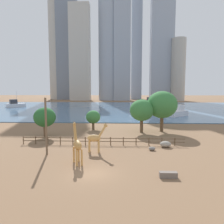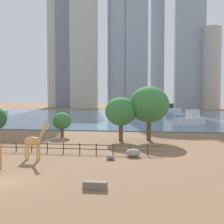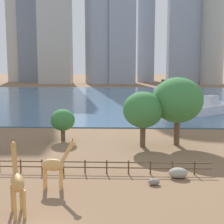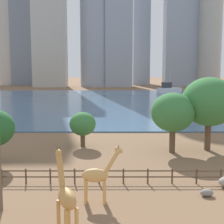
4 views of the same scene
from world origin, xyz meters
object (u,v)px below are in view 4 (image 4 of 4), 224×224
Objects in this scene: giraffe_companion at (97,175)px; tree_left_large at (82,124)px; boulder_by_pole at (206,193)px; tree_left_small at (209,102)px; boat_sailboat at (168,89)px; boat_tug at (222,110)px; tree_right_tall at (173,113)px; giraffe_tall at (66,197)px.

giraffe_companion is 1.02× the size of tree_left_large.
tree_left_small is at bearing 74.45° from boulder_by_pole.
tree_left_large is 0.50× the size of tree_left_small.
boat_sailboat reaches higher than giraffe_companion.
giraffe_companion is 17.74m from tree_left_large.
tree_left_large is 33.67m from boat_tug.
tree_right_tall is 29.70m from boat_tug.
giraffe_tall is at bearing -105.17° from giraffe_companion.
giraffe_companion is at bearing -43.14° from giraffe_tall.
boat_tug is at bearing 70.75° from boulder_by_pole.
boulder_by_pole is at bearing 27.97° from boat_tug.
giraffe_tall is at bearing 19.79° from boat_tug.
giraffe_companion is 0.53× the size of boat_tug.
boulder_by_pole is 14.03m from tree_right_tall.
tree_left_large is at bearing -22.17° from giraffe_tall.
giraffe_tall is at bearing -124.04° from tree_left_small.
giraffe_companion is at bearing -171.17° from boulder_by_pole.
tree_right_tall is 87.16m from boat_sailboat.
tree_right_tall is at bearing -15.62° from tree_left_large.
boulder_by_pole is at bearing -56.52° from tree_left_large.
tree_left_large is at bearing -128.94° from boat_sailboat.
boat_tug is (0.37, -60.05, -0.06)m from boat_sailboat.
boat_sailboat is at bearing -37.00° from giraffe_tall.
giraffe_companion is 0.47× the size of boat_sailboat.
tree_left_small reaches higher than boat_sailboat.
tree_left_small is at bearing -119.04° from boat_sailboat.
boat_sailboat is 1.14× the size of boat_tug.
tree_left_small is 27.07m from boat_tug.
tree_left_large is at bearing 172.89° from tree_left_small.
giraffe_companion reaches higher than tree_left_large.
boat_tug is at bearing -112.40° from boat_sailboat.
boat_sailboat is at bearing -132.42° from boat_tug.
giraffe_companion is 102.94m from boat_sailboat.
boat_tug is (13.74, 39.33, 1.16)m from boulder_by_pole.
giraffe_companion is at bearing -127.91° from tree_left_small.
tree_right_tall is at bearing -50.70° from giraffe_tall.
giraffe_tall is 107.94m from boat_sailboat.
tree_right_tall is at bearing 91.34° from boulder_by_pole.
boat_sailboat is (13.36, 99.37, 1.22)m from boulder_by_pole.
tree_right_tall is (9.50, 19.39, 2.24)m from giraffe_tall.
boat_tug is at bearing 61.60° from tree_right_tall.
tree_left_large is 0.46× the size of boat_sailboat.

